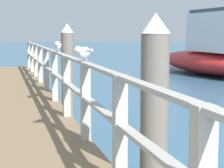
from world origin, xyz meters
TOP-DOWN VIEW (x-y plane):
  - pier_deck at (0.00, 9.07)m, footprint 2.29×18.13m
  - pier_railing at (1.06, 9.07)m, footprint 0.12×16.65m
  - dock_piling_near at (1.44, 4.19)m, footprint 0.29×0.29m
  - dock_piling_far at (1.44, 9.71)m, footprint 0.29×0.29m
  - seagull_foreground at (1.06, 5.81)m, footprint 0.33×0.40m
  - seagull_background at (1.06, 8.44)m, footprint 0.22×0.47m
  - boat_0 at (9.50, 17.37)m, footprint 3.36×8.79m

SIDE VIEW (x-z plane):
  - pier_deck at x=0.00m, z-range 0.00..0.51m
  - boat_0 at x=9.50m, z-range -0.49..2.48m
  - dock_piling_near at x=1.44m, z-range 0.01..2.16m
  - dock_piling_far at x=1.44m, z-range 0.01..2.16m
  - pier_railing at x=1.06m, z-range 0.64..1.70m
  - seagull_foreground at x=1.06m, z-range 1.60..1.82m
  - seagull_background at x=1.06m, z-range 1.60..1.82m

